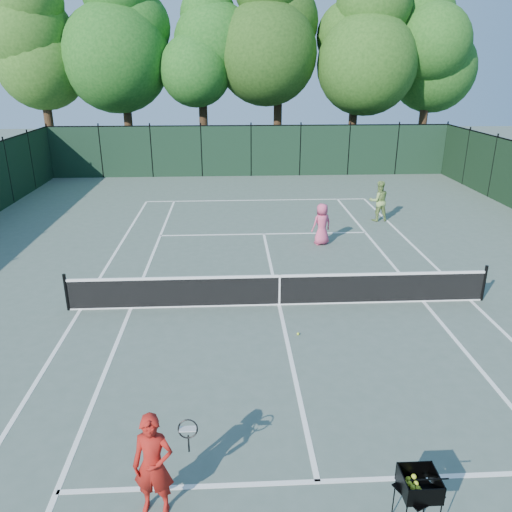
{
  "coord_description": "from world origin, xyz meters",
  "views": [
    {
      "loc": [
        -1.31,
        -12.54,
        6.2
      ],
      "look_at": [
        -0.6,
        1.0,
        1.1
      ],
      "focal_mm": 35.0,
      "sensor_mm": 36.0,
      "label": 1
    }
  ],
  "objects_px": {
    "coach": "(154,465)",
    "loose_ball_midcourt": "(298,334)",
    "player_green": "(379,201)",
    "player_pink": "(322,224)",
    "ball_hopper": "(419,484)"
  },
  "relations": [
    {
      "from": "player_pink",
      "to": "player_green",
      "type": "distance_m",
      "value": 4.22
    },
    {
      "from": "player_pink",
      "to": "loose_ball_midcourt",
      "type": "height_order",
      "value": "player_pink"
    },
    {
      "from": "coach",
      "to": "player_green",
      "type": "bearing_deg",
      "value": 70.82
    },
    {
      "from": "loose_ball_midcourt",
      "to": "coach",
      "type": "bearing_deg",
      "value": -118.84
    },
    {
      "from": "coach",
      "to": "player_green",
      "type": "relative_size",
      "value": 0.95
    },
    {
      "from": "coach",
      "to": "player_pink",
      "type": "bearing_deg",
      "value": 76.79
    },
    {
      "from": "player_green",
      "to": "coach",
      "type": "bearing_deg",
      "value": 58.49
    },
    {
      "from": "coach",
      "to": "loose_ball_midcourt",
      "type": "distance_m",
      "value": 5.86
    },
    {
      "from": "coach",
      "to": "player_green",
      "type": "distance_m",
      "value": 16.66
    },
    {
      "from": "player_pink",
      "to": "coach",
      "type": "bearing_deg",
      "value": 47.26
    },
    {
      "from": "player_green",
      "to": "loose_ball_midcourt",
      "type": "xyz_separation_m",
      "value": [
        -4.76,
        -9.76,
        -0.84
      ]
    },
    {
      "from": "coach",
      "to": "ball_hopper",
      "type": "height_order",
      "value": "coach"
    },
    {
      "from": "player_green",
      "to": "ball_hopper",
      "type": "distance_m",
      "value": 15.86
    },
    {
      "from": "ball_hopper",
      "to": "loose_ball_midcourt",
      "type": "bearing_deg",
      "value": 75.3
    },
    {
      "from": "player_pink",
      "to": "player_green",
      "type": "height_order",
      "value": "player_green"
    }
  ]
}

